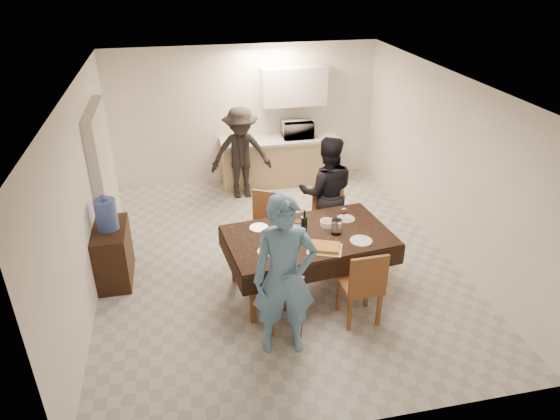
# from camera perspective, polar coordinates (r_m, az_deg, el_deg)

# --- Properties ---
(floor) EXTENTS (5.00, 6.00, 0.02)m
(floor) POSITION_cam_1_polar(r_m,az_deg,el_deg) (7.44, -0.32, -5.60)
(floor) COLOR #B8B9B3
(floor) RESTS_ON ground
(ceiling) EXTENTS (5.00, 6.00, 0.02)m
(ceiling) POSITION_cam_1_polar(r_m,az_deg,el_deg) (6.39, -0.38, 14.29)
(ceiling) COLOR white
(ceiling) RESTS_ON wall_back
(wall_back) EXTENTS (5.00, 0.02, 2.60)m
(wall_back) POSITION_cam_1_polar(r_m,az_deg,el_deg) (9.59, -4.02, 10.73)
(wall_back) COLOR white
(wall_back) RESTS_ON floor
(wall_front) EXTENTS (5.00, 0.02, 2.60)m
(wall_front) POSITION_cam_1_polar(r_m,az_deg,el_deg) (4.34, 7.83, -12.42)
(wall_front) COLOR white
(wall_front) RESTS_ON floor
(wall_left) EXTENTS (0.02, 6.00, 2.60)m
(wall_left) POSITION_cam_1_polar(r_m,az_deg,el_deg) (6.81, -21.42, 1.58)
(wall_left) COLOR white
(wall_left) RESTS_ON floor
(wall_right) EXTENTS (0.02, 6.00, 2.60)m
(wall_right) POSITION_cam_1_polar(r_m,az_deg,el_deg) (7.67, 18.34, 4.97)
(wall_right) COLOR white
(wall_right) RESTS_ON floor
(stub_partition) EXTENTS (0.15, 1.40, 2.10)m
(stub_partition) POSITION_cam_1_polar(r_m,az_deg,el_deg) (7.98, -19.48, 3.71)
(stub_partition) COLOR silver
(stub_partition) RESTS_ON floor
(kitchen_base_cabinet) EXTENTS (2.20, 0.60, 0.86)m
(kitchen_base_cabinet) POSITION_cam_1_polar(r_m,az_deg,el_deg) (9.68, -0.04, 5.49)
(kitchen_base_cabinet) COLOR tan
(kitchen_base_cabinet) RESTS_ON floor
(kitchen_worktop) EXTENTS (2.24, 0.64, 0.05)m
(kitchen_worktop) POSITION_cam_1_polar(r_m,az_deg,el_deg) (9.52, -0.04, 8.03)
(kitchen_worktop) COLOR #B3B3AE
(kitchen_worktop) RESTS_ON kitchen_base_cabinet
(upper_cabinet) EXTENTS (1.20, 0.34, 0.70)m
(upper_cabinet) POSITION_cam_1_polar(r_m,az_deg,el_deg) (9.44, 1.61, 13.97)
(upper_cabinet) COLOR silver
(upper_cabinet) RESTS_ON wall_back
(dining_table) EXTENTS (2.23, 1.47, 0.82)m
(dining_table) POSITION_cam_1_polar(r_m,az_deg,el_deg) (6.45, 3.30, -3.11)
(dining_table) COLOR black
(dining_table) RESTS_ON floor
(chair_near_left) EXTENTS (0.50, 0.51, 0.48)m
(chair_near_left) POSITION_cam_1_polar(r_m,az_deg,el_deg) (5.82, 1.02, -9.74)
(chair_near_left) COLOR brown
(chair_near_left) RESTS_ON floor
(chair_near_right) EXTENTS (0.48, 0.48, 0.55)m
(chair_near_right) POSITION_cam_1_polar(r_m,az_deg,el_deg) (5.99, 9.55, -7.97)
(chair_near_right) COLOR brown
(chair_near_right) RESTS_ON floor
(chair_far_left) EXTENTS (0.63, 0.66, 0.56)m
(chair_far_left) POSITION_cam_1_polar(r_m,az_deg,el_deg) (6.99, -1.68, -1.88)
(chair_far_left) COLOR brown
(chair_far_left) RESTS_ON floor
(chair_far_right) EXTENTS (0.61, 0.62, 0.54)m
(chair_far_right) POSITION_cam_1_polar(r_m,az_deg,el_deg) (7.19, 5.39, -1.26)
(chair_far_right) COLOR brown
(chair_far_right) RESTS_ON floor
(console) EXTENTS (0.43, 0.86, 0.80)m
(console) POSITION_cam_1_polar(r_m,az_deg,el_deg) (7.18, -18.49, -4.77)
(console) COLOR #2F1F0F
(console) RESTS_ON floor
(water_jug) EXTENTS (0.28, 0.28, 0.42)m
(water_jug) POSITION_cam_1_polar(r_m,az_deg,el_deg) (6.89, -19.23, -0.49)
(water_jug) COLOR #4B68C5
(water_jug) RESTS_ON console
(wine_bottle) EXTENTS (0.08, 0.08, 0.33)m
(wine_bottle) POSITION_cam_1_polar(r_m,az_deg,el_deg) (6.38, 2.79, -1.38)
(wine_bottle) COLOR black
(wine_bottle) RESTS_ON dining_table
(water_pitcher) EXTENTS (0.13, 0.13, 0.20)m
(water_pitcher) POSITION_cam_1_polar(r_m,az_deg,el_deg) (6.43, 6.46, -1.93)
(water_pitcher) COLOR white
(water_pitcher) RESTS_ON dining_table
(savoury_tart) EXTENTS (0.50, 0.45, 0.05)m
(savoury_tart) POSITION_cam_1_polar(r_m,az_deg,el_deg) (6.13, 5.13, -4.27)
(savoury_tart) COLOR #A97C31
(savoury_tart) RESTS_ON dining_table
(salad_bowl) EXTENTS (0.19, 0.19, 0.08)m
(salad_bowl) POSITION_cam_1_polar(r_m,az_deg,el_deg) (6.64, 5.42, -1.50)
(salad_bowl) COLOR white
(salad_bowl) RESTS_ON dining_table
(mushroom_dish) EXTENTS (0.19, 0.19, 0.03)m
(mushroom_dish) POSITION_cam_1_polar(r_m,az_deg,el_deg) (6.65, 2.27, -1.56)
(mushroom_dish) COLOR white
(mushroom_dish) RESTS_ON dining_table
(wine_glass_a) EXTENTS (0.08, 0.08, 0.18)m
(wine_glass_a) POSITION_cam_1_polar(r_m,az_deg,el_deg) (6.07, -1.10, -3.79)
(wine_glass_a) COLOR white
(wine_glass_a) RESTS_ON dining_table
(wine_glass_b) EXTENTS (0.09, 0.09, 0.21)m
(wine_glass_b) POSITION_cam_1_polar(r_m,az_deg,el_deg) (6.74, 7.31, -0.50)
(wine_glass_b) COLOR white
(wine_glass_b) RESTS_ON dining_table
(wine_glass_c) EXTENTS (0.08, 0.08, 0.18)m
(wine_glass_c) POSITION_cam_1_polar(r_m,az_deg,el_deg) (6.60, 0.98, -1.04)
(wine_glass_c) COLOR white
(wine_glass_c) RESTS_ON dining_table
(plate_near_left) EXTENTS (0.25, 0.25, 0.01)m
(plate_near_left) POSITION_cam_1_polar(r_m,az_deg,el_deg) (6.07, -1.47, -4.77)
(plate_near_left) COLOR white
(plate_near_left) RESTS_ON dining_table
(plate_near_right) EXTENTS (0.28, 0.28, 0.02)m
(plate_near_right) POSITION_cam_1_polar(r_m,az_deg,el_deg) (6.36, 9.25, -3.51)
(plate_near_right) COLOR white
(plate_near_right) RESTS_ON dining_table
(plate_far_left) EXTENTS (0.25, 0.25, 0.01)m
(plate_far_left) POSITION_cam_1_polar(r_m,az_deg,el_deg) (6.57, -2.43, -2.03)
(plate_far_left) COLOR white
(plate_far_left) RESTS_ON dining_table
(plate_far_right) EXTENTS (0.24, 0.24, 0.01)m
(plate_far_right) POSITION_cam_1_polar(r_m,az_deg,el_deg) (6.84, 7.52, -0.99)
(plate_far_right) COLOR white
(plate_far_right) RESTS_ON dining_table
(microwave) EXTENTS (0.57, 0.38, 0.31)m
(microwave) POSITION_cam_1_polar(r_m,az_deg,el_deg) (9.53, 2.01, 9.20)
(microwave) COLOR silver
(microwave) RESTS_ON kitchen_worktop
(person_near) EXTENTS (0.74, 0.53, 1.92)m
(person_near) POSITION_cam_1_polar(r_m,az_deg,el_deg) (5.39, 0.52, -7.70)
(person_near) COLOR #5988B1
(person_near) RESTS_ON floor
(person_far) EXTENTS (0.96, 0.82, 1.74)m
(person_far) POSITION_cam_1_polar(r_m,az_deg,el_deg) (7.44, 5.34, 1.99)
(person_far) COLOR black
(person_far) RESTS_ON floor
(person_kitchen) EXTENTS (1.09, 0.63, 1.68)m
(person_kitchen) POSITION_cam_1_polar(r_m,az_deg,el_deg) (8.99, -4.47, 6.46)
(person_kitchen) COLOR black
(person_kitchen) RESTS_ON floor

